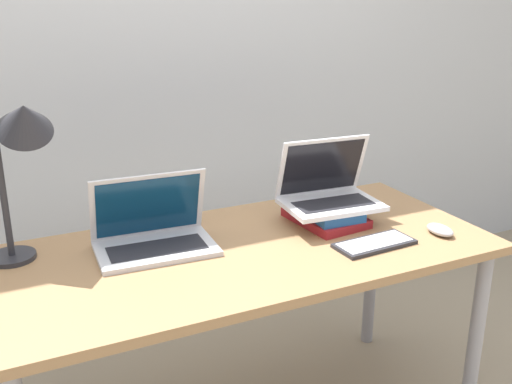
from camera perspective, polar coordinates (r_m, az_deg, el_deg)
name	(u,v)px	position (r m, az deg, el deg)	size (l,w,h in m)	color
wall_back	(148,25)	(2.68, -10.25, 15.36)	(8.00, 0.05, 2.70)	silver
desk	(246,268)	(1.94, -0.97, -7.29)	(1.58, 0.72, 0.72)	#9E754C
laptop_left	(153,234)	(1.91, -9.74, -3.97)	(0.38, 0.25, 0.24)	silver
book_stack	(326,214)	(2.11, 6.69, -2.06)	(0.23, 0.29, 0.06)	maroon
laptop_on_books	(328,191)	(2.09, 6.90, 0.05)	(0.34, 0.25, 0.23)	silver
wireless_keyboard	(375,244)	(1.95, 11.22, -4.85)	(0.27, 0.13, 0.01)	#28282D
mouse	(440,230)	(2.09, 17.13, -3.46)	(0.06, 0.11, 0.03)	#B2B2B7
desk_lamp	(22,137)	(1.82, -21.42, 4.92)	(0.23, 0.20, 0.52)	#28282D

